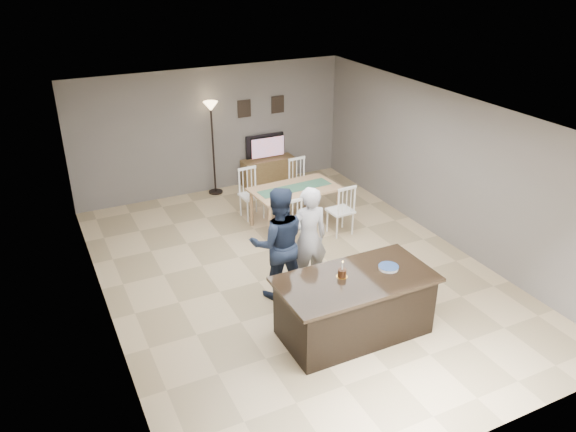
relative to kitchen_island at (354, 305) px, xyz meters
name	(u,v)px	position (x,y,z in m)	size (l,w,h in m)	color
floor	(295,272)	(0.00, 1.80, -0.45)	(8.00, 8.00, 0.00)	tan
room_shell	(296,179)	(0.00, 1.80, 1.22)	(8.00, 8.00, 8.00)	slate
kitchen_island	(354,305)	(0.00, 0.00, 0.00)	(2.15, 1.10, 0.90)	black
tv_console	(268,171)	(1.20, 5.57, -0.15)	(1.20, 0.40, 0.60)	brown
television	(266,147)	(1.20, 5.64, 0.41)	(0.91, 0.12, 0.53)	black
tv_screen_glow	(268,147)	(1.20, 5.56, 0.42)	(0.78, 0.78, 0.00)	#FB551B
picture_frames	(261,107)	(1.15, 5.78, 1.30)	(1.10, 0.02, 0.38)	black
doorway	(138,339)	(-2.99, -0.50, 0.80)	(0.00, 2.10, 2.65)	black
woman	(308,239)	(-0.01, 1.35, 0.40)	(0.62, 0.41, 1.71)	silver
man	(278,243)	(-0.52, 1.35, 0.44)	(0.87, 0.68, 1.79)	#1A243A
birthday_cake	(342,273)	(-0.15, 0.11, 0.50)	(0.16, 0.16, 0.24)	gold
plate_stack	(388,267)	(0.53, 0.01, 0.47)	(0.28, 0.28, 0.04)	white
dining_table	(295,195)	(0.79, 3.40, 0.19)	(1.70, 1.94, 1.01)	tan
floor_lamp	(212,123)	(-0.07, 5.59, 1.12)	(0.30, 0.30, 2.03)	black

